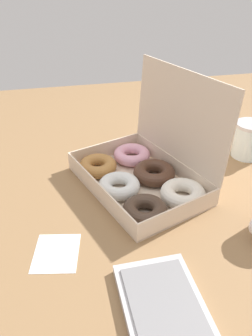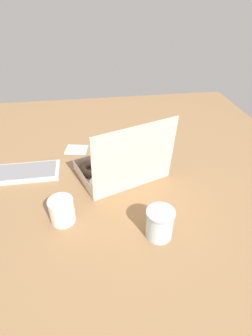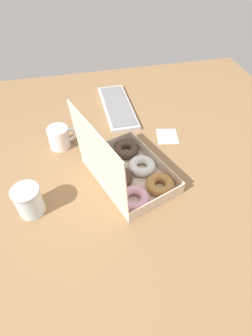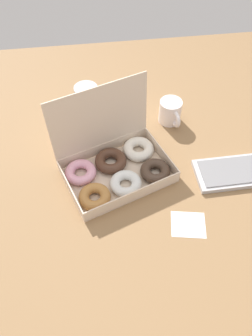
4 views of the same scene
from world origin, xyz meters
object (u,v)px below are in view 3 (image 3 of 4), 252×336
object	(u,v)px
coffee_mug	(60,137)
keyboard	(117,107)
glass_jar	(29,201)
donut_box	(126,170)

from	to	relation	value
coffee_mug	keyboard	bearing A→B (deg)	-52.10
glass_jar	keyboard	bearing A→B (deg)	-36.84
donut_box	keyboard	bearing A→B (deg)	-7.44
keyboard	glass_jar	xyz separation A→B (cm)	(-55.83, 41.82, 4.48)
coffee_mug	glass_jar	distance (cm)	34.67
donut_box	glass_jar	bearing A→B (deg)	102.88
donut_box	coffee_mug	xyz separation A→B (cm)	(24.41, 23.67, 1.37)
donut_box	coffee_mug	world-z (taller)	donut_box
coffee_mug	glass_jar	xyz separation A→B (cm)	(-32.55, 11.92, 0.64)
donut_box	keyboard	xyz separation A→B (cm)	(47.70, -6.23, -2.46)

